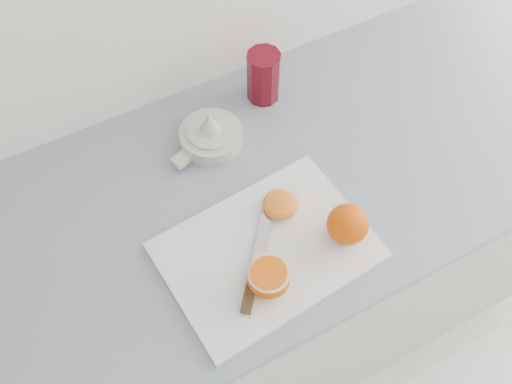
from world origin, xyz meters
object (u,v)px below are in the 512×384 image
at_px(cutting_board, 267,250).
at_px(citrus_juicer, 210,135).
at_px(counter, 271,269).
at_px(half_orange, 269,278).
at_px(red_tumbler, 263,78).

bearing_deg(cutting_board, citrus_juicer, 85.78).
relative_size(counter, half_orange, 29.98).
height_order(half_orange, red_tumbler, red_tumbler).
bearing_deg(red_tumbler, counter, -112.06).
distance_m(counter, red_tumbler, 0.55).
height_order(cutting_board, red_tumbler, red_tumbler).
bearing_deg(half_orange, red_tumbler, 62.57).
xyz_separation_m(counter, red_tumbler, (0.08, 0.20, 0.50)).
xyz_separation_m(cutting_board, red_tumbler, (0.18, 0.35, 0.05)).
relative_size(half_orange, red_tumbler, 0.63).
bearing_deg(cutting_board, red_tumbler, 62.43).
height_order(half_orange, citrus_juicer, citrus_juicer).
distance_m(cutting_board, citrus_juicer, 0.28).
distance_m(cutting_board, half_orange, 0.07).
relative_size(citrus_juicer, red_tumbler, 1.38).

